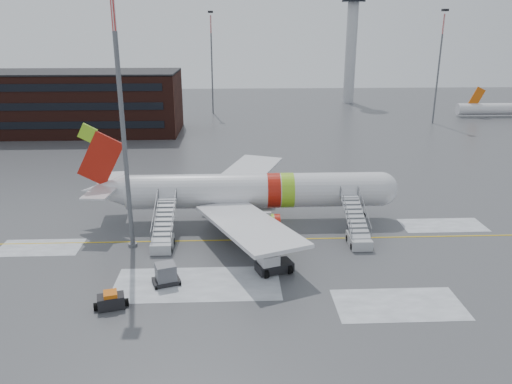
{
  "coord_description": "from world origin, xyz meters",
  "views": [
    {
      "loc": [
        -2.67,
        -47.76,
        20.7
      ],
      "look_at": [
        -0.48,
        2.44,
        4.0
      ],
      "focal_mm": 35.0,
      "sensor_mm": 36.0,
      "label": 1
    }
  ],
  "objects_px": {
    "airliner": "(247,191)",
    "light_mast_near": "(122,113)",
    "baggage_tractor": "(111,301)",
    "airstair_fwd": "(357,233)",
    "pushback_tug": "(272,264)",
    "uld_container": "(166,275)",
    "airstair_aft": "(163,236)"
  },
  "relations": [
    {
      "from": "airstair_fwd",
      "to": "baggage_tractor",
      "type": "relative_size",
      "value": 2.8
    },
    {
      "from": "airliner",
      "to": "uld_container",
      "type": "relative_size",
      "value": 13.37
    },
    {
      "from": "airliner",
      "to": "baggage_tractor",
      "type": "relative_size",
      "value": 12.75
    },
    {
      "from": "uld_container",
      "to": "airstair_aft",
      "type": "bearing_deg",
      "value": 99.03
    },
    {
      "from": "airliner",
      "to": "airstair_aft",
      "type": "bearing_deg",
      "value": -142.18
    },
    {
      "from": "pushback_tug",
      "to": "airliner",
      "type": "bearing_deg",
      "value": 98.7
    },
    {
      "from": "airstair_aft",
      "to": "light_mast_near",
      "type": "xyz_separation_m",
      "value": [
        -3.07,
        0.1,
        12.21
      ]
    },
    {
      "from": "airstair_fwd",
      "to": "baggage_tractor",
      "type": "distance_m",
      "value": 24.69
    },
    {
      "from": "airliner",
      "to": "baggage_tractor",
      "type": "distance_m",
      "value": 21.21
    },
    {
      "from": "airstair_fwd",
      "to": "baggage_tractor",
      "type": "height_order",
      "value": "airstair_fwd"
    },
    {
      "from": "airliner",
      "to": "pushback_tug",
      "type": "relative_size",
      "value": 9.87
    },
    {
      "from": "pushback_tug",
      "to": "airstair_aft",
      "type": "bearing_deg",
      "value": 149.69
    },
    {
      "from": "airstair_aft",
      "to": "light_mast_near",
      "type": "height_order",
      "value": "light_mast_near"
    },
    {
      "from": "airliner",
      "to": "light_mast_near",
      "type": "relative_size",
      "value": 1.36
    },
    {
      "from": "airstair_aft",
      "to": "baggage_tractor",
      "type": "relative_size",
      "value": 2.8
    },
    {
      "from": "baggage_tractor",
      "to": "light_mast_near",
      "type": "relative_size",
      "value": 0.11
    },
    {
      "from": "airstair_aft",
      "to": "uld_container",
      "type": "distance_m",
      "value": 7.84
    },
    {
      "from": "airliner",
      "to": "pushback_tug",
      "type": "xyz_separation_m",
      "value": [
        1.93,
        -12.58,
        -2.62
      ]
    },
    {
      "from": "airliner",
      "to": "pushback_tug",
      "type": "bearing_deg",
      "value": -81.3
    },
    {
      "from": "uld_container",
      "to": "baggage_tractor",
      "type": "distance_m",
      "value": 5.25
    },
    {
      "from": "pushback_tug",
      "to": "baggage_tractor",
      "type": "bearing_deg",
      "value": -157.41
    },
    {
      "from": "airstair_fwd",
      "to": "light_mast_near",
      "type": "xyz_separation_m",
      "value": [
        -22.43,
        0.1,
        12.21
      ]
    },
    {
      "from": "airliner",
      "to": "uld_container",
      "type": "bearing_deg",
      "value": -116.72
    },
    {
      "from": "airliner",
      "to": "uld_container",
      "type": "height_order",
      "value": "airliner"
    },
    {
      "from": "uld_container",
      "to": "baggage_tractor",
      "type": "relative_size",
      "value": 0.95
    },
    {
      "from": "airliner",
      "to": "airstair_fwd",
      "type": "distance_m",
      "value": 12.97
    },
    {
      "from": "airstair_fwd",
      "to": "uld_container",
      "type": "xyz_separation_m",
      "value": [
        -18.14,
        -7.74,
        -0.22
      ]
    },
    {
      "from": "airstair_fwd",
      "to": "airstair_aft",
      "type": "relative_size",
      "value": 1.0
    },
    {
      "from": "airliner",
      "to": "uld_container",
      "type": "xyz_separation_m",
      "value": [
        -7.19,
        -14.28,
        -2.57
      ]
    },
    {
      "from": "airliner",
      "to": "baggage_tractor",
      "type": "xyz_separation_m",
      "value": [
        -10.95,
        -17.94,
        -2.84
      ]
    },
    {
      "from": "uld_container",
      "to": "light_mast_near",
      "type": "relative_size",
      "value": 0.1
    },
    {
      "from": "airstair_fwd",
      "to": "pushback_tug",
      "type": "relative_size",
      "value": 2.17
    }
  ]
}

